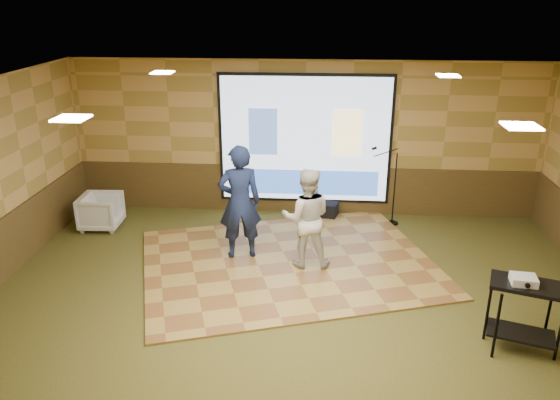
# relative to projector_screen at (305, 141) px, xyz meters

# --- Properties ---
(ground) EXTENTS (9.00, 9.00, 0.00)m
(ground) POSITION_rel_projector_screen_xyz_m (0.00, -3.44, -1.47)
(ground) COLOR #323A1A
(ground) RESTS_ON ground
(room_shell) EXTENTS (9.04, 7.04, 3.02)m
(room_shell) POSITION_rel_projector_screen_xyz_m (0.00, -3.44, 0.62)
(room_shell) COLOR tan
(room_shell) RESTS_ON ground
(wainscot_back) EXTENTS (9.00, 0.04, 0.95)m
(wainscot_back) POSITION_rel_projector_screen_xyz_m (0.00, 0.04, -1.00)
(wainscot_back) COLOR #463417
(wainscot_back) RESTS_ON ground
(projector_screen) EXTENTS (3.32, 0.06, 2.52)m
(projector_screen) POSITION_rel_projector_screen_xyz_m (0.00, 0.00, 0.00)
(projector_screen) COLOR black
(projector_screen) RESTS_ON room_shell
(downlight_nw) EXTENTS (0.32, 0.32, 0.02)m
(downlight_nw) POSITION_rel_projector_screen_xyz_m (-2.20, -1.64, 1.50)
(downlight_nw) COLOR #FFE5BF
(downlight_nw) RESTS_ON room_shell
(downlight_ne) EXTENTS (0.32, 0.32, 0.02)m
(downlight_ne) POSITION_rel_projector_screen_xyz_m (2.20, -1.64, 1.50)
(downlight_ne) COLOR #FFE5BF
(downlight_ne) RESTS_ON room_shell
(downlight_sw) EXTENTS (0.32, 0.32, 0.02)m
(downlight_sw) POSITION_rel_projector_screen_xyz_m (-2.20, -4.94, 1.50)
(downlight_sw) COLOR #FFE5BF
(downlight_sw) RESTS_ON room_shell
(downlight_se) EXTENTS (0.32, 0.32, 0.02)m
(downlight_se) POSITION_rel_projector_screen_xyz_m (2.20, -4.94, 1.50)
(downlight_se) COLOR #FFE5BF
(downlight_se) RESTS_ON room_shell
(dance_floor) EXTENTS (5.45, 4.74, 0.03)m
(dance_floor) POSITION_rel_projector_screen_xyz_m (-0.16, -2.23, -1.46)
(dance_floor) COLOR olive
(dance_floor) RESTS_ON ground
(player_left) EXTENTS (0.79, 0.61, 1.90)m
(player_left) POSITION_rel_projector_screen_xyz_m (-0.97, -2.05, -0.49)
(player_left) COLOR #152044
(player_left) RESTS_ON dance_floor
(player_right) EXTENTS (0.82, 0.65, 1.62)m
(player_right) POSITION_rel_projector_screen_xyz_m (0.12, -2.29, -0.63)
(player_right) COLOR beige
(player_right) RESTS_ON dance_floor
(av_table) EXTENTS (0.88, 0.46, 0.92)m
(av_table) POSITION_rel_projector_screen_xyz_m (2.83, -4.29, -0.84)
(av_table) COLOR black
(av_table) RESTS_ON ground
(projector) EXTENTS (0.32, 0.27, 0.10)m
(projector) POSITION_rel_projector_screen_xyz_m (2.75, -4.28, -0.51)
(projector) COLOR silver
(projector) RESTS_ON av_table
(mic_stand) EXTENTS (0.59, 0.24, 1.52)m
(mic_stand) POSITION_rel_projector_screen_xyz_m (1.65, -0.43, -0.98)
(mic_stand) COLOR black
(mic_stand) RESTS_ON ground
(banquet_chair) EXTENTS (0.75, 0.73, 0.66)m
(banquet_chair) POSITION_rel_projector_screen_xyz_m (-3.74, -1.06, -1.15)
(banquet_chair) COLOR gray
(banquet_chair) RESTS_ON ground
(duffel_bag) EXTENTS (0.55, 0.43, 0.30)m
(duffel_bag) POSITION_rel_projector_screen_xyz_m (0.42, -0.20, -1.33)
(duffel_bag) COLOR black
(duffel_bag) RESTS_ON ground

